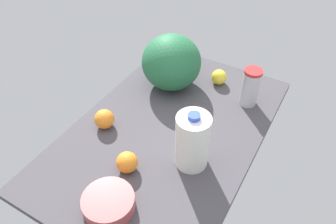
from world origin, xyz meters
The scene contains 8 objects.
countertop centered at (0.00, 0.00, 1.50)cm, with size 120.00×76.00×3.00cm, color #454148.
watermelon centered at (-28.62, -14.53, 16.60)cm, with size 28.85×28.85×27.20cm, color #24673E.
milk_jug centered at (11.31, 17.00, 14.81)cm, with size 12.98×12.98×25.19cm.
tumbler_cup centered at (-34.33, 24.05, 12.46)cm, with size 8.32×8.32×18.84cm.
mixing_bowl centered at (43.96, 1.62, 5.74)cm, with size 18.38×18.38×5.49cm, color #AE4C4C.
orange_near_front centered at (12.30, -24.83, 7.32)cm, with size 8.65×8.65×8.65cm, color orange.
lemon_far_back centered at (-41.93, 5.73, 6.85)cm, with size 7.70×7.70×7.70cm, color yellow.
orange_by_jug centered at (26.99, -2.44, 7.18)cm, with size 8.35×8.35×8.35cm, color orange.
Camera 1 is at (88.35, 50.83, 104.35)cm, focal length 35.00 mm.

